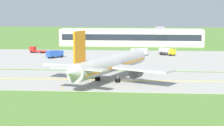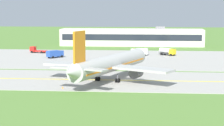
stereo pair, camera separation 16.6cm
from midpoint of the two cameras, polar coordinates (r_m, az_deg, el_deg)
The scene contains 12 objects.
ground_plane at distance 103.34m, azimuth 1.97°, elevation -2.34°, with size 500.00×500.00×0.00m, color #517A33.
taxiway_strip at distance 103.33m, azimuth 1.97°, elevation -2.32°, with size 240.00×28.00×0.10m, color #9E9B93.
apron_pad at distance 144.82m, azimuth 6.80°, elevation 0.52°, with size 140.00×52.00×0.10m, color #9E9B93.
taxiway_centreline at distance 103.33m, azimuth 1.97°, elevation -2.29°, with size 220.00×0.60×0.01m, color yellow.
airplane_lead at distance 102.16m, azimuth -0.26°, elevation -0.11°, with size 31.47×38.22×12.70m.
service_truck_baggage at distance 164.65m, azimuth -10.07°, elevation 1.72°, with size 6.70×3.48×2.59m.
service_truck_fuel at distance 155.28m, azimuth 7.27°, elevation 1.55°, with size 6.09×5.13×2.65m.
service_truck_catering at distance 153.95m, azimuth 3.61°, elevation 1.54°, with size 6.24×3.05×2.60m.
service_truck_pushback at distance 147.92m, azimuth -7.60°, elevation 1.24°, with size 5.41×5.93×2.60m.
terminal_building at distance 191.47m, azimuth 2.56°, elevation 3.41°, with size 62.65×11.08×8.57m.
traffic_cone_near_edge at distance 117.09m, azimuth -5.78°, elevation -1.04°, with size 0.44×0.44×0.60m, color orange.
traffic_cone_mid_edge at distance 93.77m, azimuth -6.57°, elevation -3.24°, with size 0.44×0.44×0.60m, color orange.
Camera 1 is at (5.20, -101.63, 18.03)m, focal length 69.26 mm.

